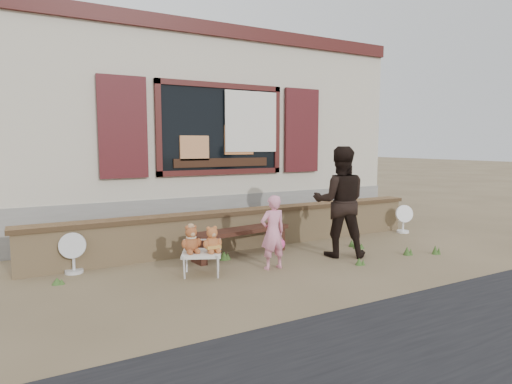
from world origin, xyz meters
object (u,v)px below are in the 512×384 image
folding_chair (202,254)px  child (273,232)px  bench (240,236)px  teddy_bear_left (191,238)px  teddy_bear_right (212,239)px  adult (340,202)px

folding_chair → child: bearing=12.7°
folding_chair → child: size_ratio=0.62×
bench → folding_chair: 1.12m
bench → child: size_ratio=1.64×
bench → teddy_bear_left: (-1.04, -0.60, 0.19)m
teddy_bear_left → teddy_bear_right: bearing=-0.0°
child → teddy_bear_left: bearing=-11.8°
child → adult: adult is taller
teddy_bear_left → teddy_bear_right: teddy_bear_left is taller
teddy_bear_left → child: (1.13, -0.26, 0.02)m
teddy_bear_left → child: 1.16m
folding_chair → teddy_bear_left: (-0.13, 0.06, 0.22)m
teddy_bear_left → child: bearing=11.2°
bench → folding_chair: (-0.91, -0.66, -0.03)m
bench → teddy_bear_right: (-0.78, -0.71, 0.18)m
bench → teddy_bear_left: 1.21m
teddy_bear_right → teddy_bear_left: bearing=180.0°
adult → child: bearing=37.5°
teddy_bear_left → teddy_bear_right: size_ratio=1.05×
bench → teddy_bear_right: bearing=-145.7°
folding_chair → adult: bearing=22.0°
folding_chair → teddy_bear_right: teddy_bear_right is taller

